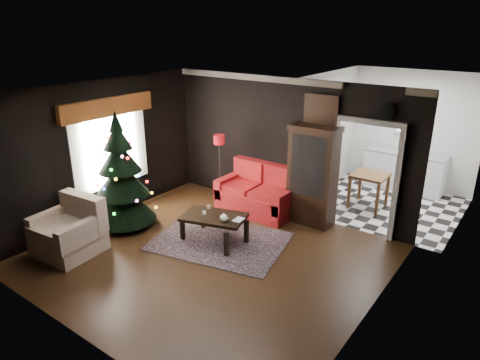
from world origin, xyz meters
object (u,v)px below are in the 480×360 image
Objects in this scene: loveseat at (257,190)px; kitchen_table at (368,190)px; christmas_tree at (121,175)px; coffee_table at (214,228)px; curio_cabinet at (312,178)px; teapot at (224,218)px; floor_lamp at (220,168)px; wall_clock at (385,111)px; armchair at (67,229)px.

loveseat reaches higher than kitchen_table.
christmas_tree is 2.08× the size of coffee_table.
christmas_tree is (-2.89, -2.30, 0.10)m from curio_cabinet.
coffee_table is at bearing 163.46° from teapot.
curio_cabinet is at bearing -114.44° from kitchen_table.
loveseat is at bearing 93.95° from coffee_table.
floor_lamp is 1.83m from coffee_table.
wall_clock is (2.24, 1.95, 2.11)m from coffee_table.
christmas_tree is at bearing -130.03° from loveseat.
curio_cabinet is 1.88m from wall_clock.
floor_lamp is 1.97× the size of kitchen_table.
christmas_tree reaches higher than armchair.
curio_cabinet is 5.94× the size of wall_clock.
wall_clock reaches higher than floor_lamp.
coffee_table is at bearing -138.94° from wall_clock.
kitchen_table is (0.65, 1.43, -0.57)m from curio_cabinet.
loveseat is 3.76m from armchair.
kitchen_table is at bearing 46.44° from christmas_tree.
armchair reaches higher than coffee_table.
coffee_table is (-1.04, -1.77, -0.68)m from curio_cabinet.
wall_clock is at bearing 46.49° from teapot.
loveseat is 2.27× the size of kitchen_table.
coffee_table is at bearing -54.92° from floor_lamp.
teapot reaches higher than coffee_table.
teapot is (0.41, -1.64, 0.09)m from loveseat.
floor_lamp is 1.42× the size of armchair.
loveseat is at bearing -170.34° from wall_clock.
coffee_table is 3.65m from wall_clock.
floor_lamp reaches higher than kitchen_table.
teapot is at bearing -133.51° from wall_clock.
kitchen_table is (2.69, 1.78, -0.45)m from floor_lamp.
coffee_table is at bearing -117.85° from kitchen_table.
armchair is (-2.82, -3.59, -0.49)m from curio_cabinet.
christmas_tree is at bearing -148.83° from wall_clock.
armchair is at bearing -116.45° from loveseat.
wall_clock reaches higher than coffee_table.
teapot is (-0.74, -1.86, -0.36)m from curio_cabinet.
curio_cabinet is 4.59m from armchair.
christmas_tree is (-1.74, -2.08, 0.55)m from loveseat.
kitchen_table is at bearing 33.46° from floor_lamp.
armchair is 1.38× the size of kitchen_table.
kitchen_table is at bearing 62.15° from coffee_table.
wall_clock is 2.43m from kitchen_table.
christmas_tree is 2.08m from coffee_table.
floor_lamp is 3.35m from armchair.
wall_clock is at bearing -66.25° from kitchen_table.
armchair reaches higher than kitchen_table.
christmas_tree reaches higher than curio_cabinet.
christmas_tree is at bearing 87.78° from armchair.
teapot is 0.50× the size of wall_clock.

